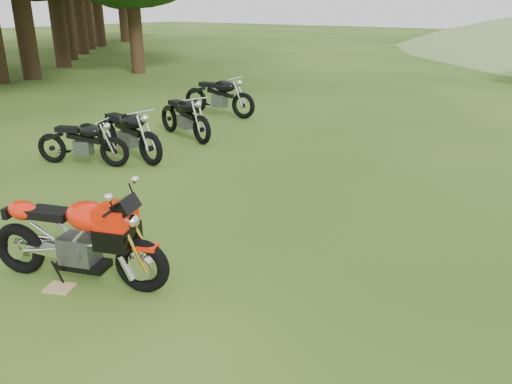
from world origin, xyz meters
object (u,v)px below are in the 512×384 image
Objects in this scene: plywood_board at (59,288)px; sport_motorcycle at (75,232)px; vintage_moto_a at (82,141)px; vintage_moto_c at (184,115)px; vintage_moto_b at (127,131)px; vintage_moto_d at (219,95)px.

sport_motorcycle is at bearing 73.58° from plywood_board.
vintage_moto_c is at bearing 62.61° from vintage_moto_a.
plywood_board is at bearing -43.40° from vintage_moto_b.
vintage_moto_c reaches higher than plywood_board.
plywood_board is 4.47m from vintage_moto_a.
vintage_moto_c is (-3.26, 5.42, 0.50)m from plywood_board.
vintage_moto_a is at bearing -77.49° from vintage_moto_c.
vintage_moto_b is (-3.08, 3.64, 0.52)m from plywood_board.
sport_motorcycle is 8.55m from vintage_moto_d.
vintage_moto_b is at bearing 112.35° from sport_motorcycle.
plywood_board is at bearing -126.87° from sport_motorcycle.
plywood_board is at bearing -43.14° from vintage_moto_c.
vintage_moto_d reaches higher than vintage_moto_b.
vintage_moto_b is 1.04× the size of vintage_moto_c.
vintage_moto_d is (-0.73, 4.82, 0.09)m from vintage_moto_a.
vintage_moto_b reaches higher than vintage_moto_a.
sport_motorcycle is at bearing -40.86° from vintage_moto_b.
plywood_board is at bearing -66.99° from vintage_moto_d.
vintage_moto_c is at bearing -74.06° from vintage_moto_d.
vintage_moto_a is at bearing -86.72° from vintage_moto_d.
vintage_moto_b is 1.80m from vintage_moto_c.
vintage_moto_a is 2.57m from vintage_moto_c.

